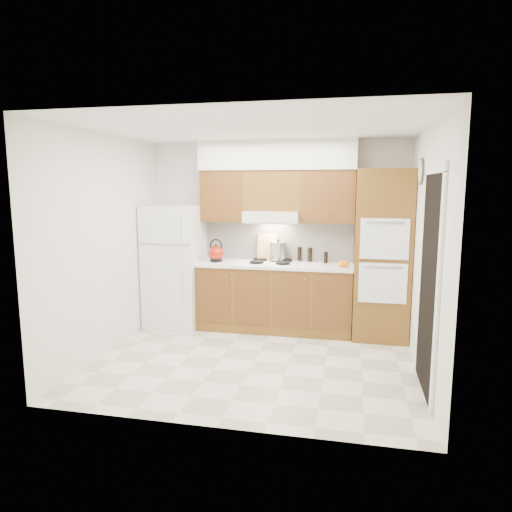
{
  "coord_description": "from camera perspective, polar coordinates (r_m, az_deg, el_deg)",
  "views": [
    {
      "loc": [
        1.05,
        -4.88,
        1.98
      ],
      "look_at": [
        -0.08,
        0.45,
        1.15
      ],
      "focal_mm": 32.0,
      "sensor_mm": 36.0,
      "label": 1
    }
  ],
  "objects": [
    {
      "name": "cutting_board",
      "position": [
        6.44,
        1.41,
        1.16
      ],
      "size": [
        0.28,
        0.1,
        0.37
      ],
      "primitive_type": "cube",
      "rotation": [
        -0.21,
        0.0,
        -0.01
      ],
      "color": "#DDAF71",
      "rests_on": "countertop"
    },
    {
      "name": "countertop",
      "position": [
        6.25,
        2.33,
        -1.11
      ],
      "size": [
        2.13,
        0.62,
        0.04
      ],
      "primitive_type": "cube",
      "color": "white",
      "rests_on": "base_cabinets"
    },
    {
      "name": "backsplash",
      "position": [
        6.5,
        2.78,
        1.93
      ],
      "size": [
        2.11,
        0.03,
        0.56
      ],
      "primitive_type": "cube",
      "color": "white",
      "rests_on": "countertop"
    },
    {
      "name": "wall_right",
      "position": [
        4.99,
        20.48,
        0.26
      ],
      "size": [
        0.02,
        3.0,
        2.6
      ],
      "primitive_type": "cube",
      "color": "white",
      "rests_on": "floor"
    },
    {
      "name": "upper_cab_right",
      "position": [
        6.23,
        8.93,
        7.36
      ],
      "size": [
        0.73,
        0.33,
        0.7
      ],
      "primitive_type": "cube",
      "color": "brown",
      "rests_on": "wall_back"
    },
    {
      "name": "doorway",
      "position": [
        4.69,
        20.79,
        -3.37
      ],
      "size": [
        0.02,
        0.9,
        2.1
      ],
      "primitive_type": "cube",
      "color": "black",
      "rests_on": "floor"
    },
    {
      "name": "wall_left",
      "position": [
        5.69,
        -18.19,
        1.36
      ],
      "size": [
        0.02,
        3.0,
        2.6
      ],
      "primitive_type": "cube",
      "color": "white",
      "rests_on": "floor"
    },
    {
      "name": "base_cabinets",
      "position": [
        6.36,
        2.32,
        -5.27
      ],
      "size": [
        2.11,
        0.6,
        0.9
      ],
      "primitive_type": "cube",
      "color": "brown",
      "rests_on": "floor"
    },
    {
      "name": "wall_back",
      "position": [
        6.5,
        2.59,
        2.65
      ],
      "size": [
        3.6,
        0.02,
        2.6
      ],
      "primitive_type": "cube",
      "color": "white",
      "rests_on": "floor"
    },
    {
      "name": "ceiling",
      "position": [
        5.03,
        -0.19,
        15.73
      ],
      "size": [
        3.6,
        3.6,
        0.0
      ],
      "primitive_type": "plane",
      "color": "white",
      "rests_on": "wall_back"
    },
    {
      "name": "condiment_b",
      "position": [
        6.43,
        6.73,
        0.18
      ],
      "size": [
        0.07,
        0.07,
        0.2
      ],
      "primitive_type": "cylinder",
      "rotation": [
        0.0,
        0.0,
        0.08
      ],
      "color": "black",
      "rests_on": "countertop"
    },
    {
      "name": "cooktop",
      "position": [
        6.27,
        1.91,
        -0.83
      ],
      "size": [
        0.74,
        0.5,
        0.01
      ],
      "primitive_type": "cube",
      "color": "white",
      "rests_on": "countertop"
    },
    {
      "name": "range_hood",
      "position": [
        6.26,
        2.05,
        4.95
      ],
      "size": [
        0.75,
        0.45,
        0.15
      ],
      "primitive_type": "cube",
      "color": "silver",
      "rests_on": "wall_back"
    },
    {
      "name": "orange_near",
      "position": [
        6.06,
        11.12,
        -0.97
      ],
      "size": [
        0.1,
        0.1,
        0.09
      ],
      "primitive_type": "sphere",
      "rotation": [
        0.0,
        0.0,
        -0.18
      ],
      "color": "orange",
      "rests_on": "countertop"
    },
    {
      "name": "floor",
      "position": [
        5.37,
        -0.18,
        -12.97
      ],
      "size": [
        3.6,
        3.6,
        0.0
      ],
      "primitive_type": "plane",
      "color": "beige",
      "rests_on": "ground"
    },
    {
      "name": "wall_clock",
      "position": [
        5.49,
        19.95,
        9.92
      ],
      "size": [
        0.02,
        0.3,
        0.3
      ],
      "primitive_type": "cylinder",
      "rotation": [
        0.0,
        1.57,
        0.0
      ],
      "color": "#3F3833",
      "rests_on": "wall_right"
    },
    {
      "name": "orange_far",
      "position": [
        6.05,
        10.59,
        -1.01
      ],
      "size": [
        0.1,
        0.1,
        0.08
      ],
      "primitive_type": "sphere",
      "rotation": [
        0.0,
        0.0,
        -0.27
      ],
      "color": "orange",
      "rests_on": "countertop"
    },
    {
      "name": "stock_pot",
      "position": [
        6.36,
        2.76,
        0.62
      ],
      "size": [
        0.27,
        0.27,
        0.24
      ],
      "primitive_type": "cylinder",
      "rotation": [
        0.0,
        0.0,
        -0.17
      ],
      "color": "silver",
      "rests_on": "cooktop"
    },
    {
      "name": "kettle",
      "position": [
        6.4,
        -5.01,
        0.32
      ],
      "size": [
        0.25,
        0.25,
        0.21
      ],
      "primitive_type": "sphere",
      "rotation": [
        0.0,
        0.0,
        -0.22
      ],
      "color": "maroon",
      "rests_on": "countertop"
    },
    {
      "name": "condiment_a",
      "position": [
        6.44,
        5.44,
        0.25
      ],
      "size": [
        0.07,
        0.07,
        0.2
      ],
      "primitive_type": "cylinder",
      "rotation": [
        0.0,
        0.0,
        -0.2
      ],
      "color": "black",
      "rests_on": "countertop"
    },
    {
      "name": "oven_cabinet",
      "position": [
        6.13,
        15.46,
        0.1
      ],
      "size": [
        0.7,
        0.65,
        2.2
      ],
      "primitive_type": "cube",
      "color": "brown",
      "rests_on": "floor"
    },
    {
      "name": "condiment_c",
      "position": [
        6.31,
        8.71,
        -0.19
      ],
      "size": [
        0.07,
        0.07,
        0.16
      ],
      "primitive_type": "cylinder",
      "rotation": [
        0.0,
        0.0,
        0.24
      ],
      "color": "black",
      "rests_on": "countertop"
    },
    {
      "name": "upper_cab_over_hood",
      "position": [
        6.31,
        2.16,
        8.16
      ],
      "size": [
        0.75,
        0.33,
        0.55
      ],
      "primitive_type": "cube",
      "color": "brown",
      "rests_on": "range_hood"
    },
    {
      "name": "upper_cab_left",
      "position": [
        6.46,
        -3.93,
        7.49
      ],
      "size": [
        0.63,
        0.33,
        0.7
      ],
      "primitive_type": "cube",
      "color": "brown",
      "rests_on": "wall_back"
    },
    {
      "name": "soffit",
      "position": [
        6.3,
        2.62,
        12.48
      ],
      "size": [
        2.13,
        0.36,
        0.4
      ],
      "primitive_type": "cube",
      "color": "silver",
      "rests_on": "wall_back"
    },
    {
      "name": "fridge",
      "position": [
        6.6,
        -10.08,
        -1.24
      ],
      "size": [
        0.75,
        0.72,
        1.72
      ],
      "primitive_type": "cube",
      "color": "white",
      "rests_on": "floor"
    }
  ]
}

